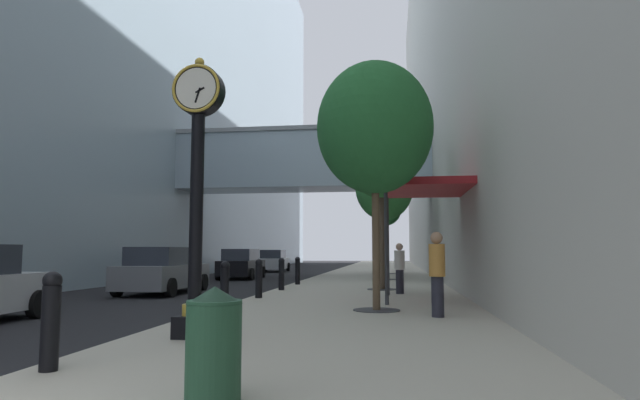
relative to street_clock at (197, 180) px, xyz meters
The scene contains 21 objects.
ground_plane 21.70m from the street_clock, 93.00° to the left, with size 110.00×110.00×0.00m, color black.
sidewalk_right 24.74m from the street_clock, 85.08° to the left, with size 6.47×80.00×0.14m, color #ADA593.
building_block_left 31.73m from the street_clock, 118.99° to the left, with size 23.79×80.00×35.37m.
building_block_right 29.24m from the street_clock, 68.11° to the left, with size 9.00×80.00×30.48m.
street_clock is the anchor object (origin of this frame).
bollard_nearest 3.29m from the street_clock, 106.92° to the right, with size 0.22×0.22×1.15m.
bollard_third 4.50m from the street_clock, 100.98° to the left, with size 0.22×0.22×1.15m.
bollard_fourth 7.54m from the street_clock, 96.09° to the left, with size 0.22×0.22×1.15m.
bollard_fifth 10.70m from the street_clock, 94.21° to the left, with size 0.22×0.22×1.15m.
bollard_sixth 13.91m from the street_clock, 93.21° to the left, with size 0.22×0.22×1.15m.
street_tree_near 5.46m from the street_clock, 57.20° to the left, with size 2.80×2.80×5.96m.
street_tree_mid_near 11.83m from the street_clock, 76.04° to the left, with size 2.80×2.80×6.55m.
street_tree_mid_far 18.47m from the street_clock, 81.24° to the left, with size 2.87×2.87×6.21m.
street_tree_far 25.26m from the street_clock, 83.63° to the left, with size 1.93×1.93×5.20m.
trash_bin 4.28m from the street_clock, 66.26° to the right, with size 0.53×0.53×1.05m.
pedestrian_walking 10.12m from the street_clock, 70.08° to the left, with size 0.46×0.46×1.64m.
pedestrian_by_clock 5.48m from the street_clock, 38.27° to the left, with size 0.37×0.37×1.79m.
storefront_awning 8.38m from the street_clock, 60.58° to the left, with size 2.40×3.60×3.30m.
car_white_near 31.29m from the street_clock, 100.41° to the left, with size 2.09×4.15×1.62m.
car_black_far 21.10m from the street_clock, 104.06° to the left, with size 2.08×4.38×1.64m.
car_grey_trailing 11.50m from the street_clock, 116.60° to the left, with size 2.14×4.62×1.66m.
Camera 1 is at (4.33, -2.89, 1.52)m, focal length 30.00 mm.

